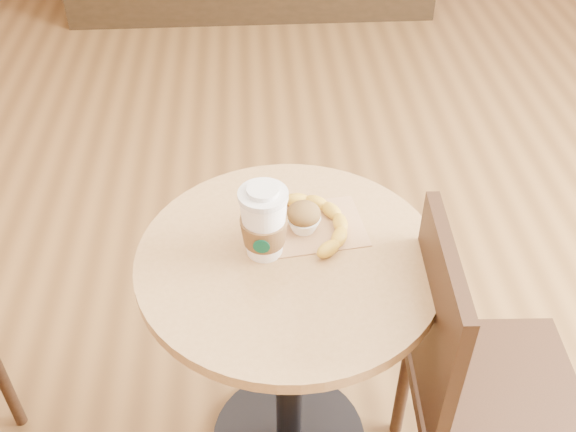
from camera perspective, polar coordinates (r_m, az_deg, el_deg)
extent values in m
cylinder|color=black|center=(1.76, 0.08, -12.16)|extent=(0.07, 0.07, 0.72)
cylinder|color=#A67F4C|center=(1.49, 0.10, -3.77)|extent=(0.68, 0.68, 0.03)
cylinder|color=#311E11|center=(2.09, -22.99, -12.63)|extent=(0.03, 0.03, 0.41)
cube|color=#311E11|center=(1.71, 17.08, -13.75)|extent=(0.41, 0.41, 0.04)
cylinder|color=#311E11|center=(2.02, 19.30, -13.23)|extent=(0.04, 0.04, 0.44)
cylinder|color=#311E11|center=(1.94, 9.76, -13.93)|extent=(0.04, 0.04, 0.44)
cube|color=#311E11|center=(1.47, 12.35, -8.70)|extent=(0.05, 0.37, 0.41)
cube|color=#A97C51|center=(1.55, 1.96, -0.89)|extent=(0.26, 0.21, 0.00)
cylinder|color=silver|center=(1.39, -2.14, 1.76)|extent=(0.11, 0.11, 0.01)
cylinder|color=silver|center=(1.38, -2.15, 2.16)|extent=(0.07, 0.07, 0.01)
cylinder|color=#06442D|center=(1.41, -2.26, -2.61)|extent=(0.04, 0.01, 0.04)
ellipsoid|color=brown|center=(1.51, 1.35, 0.20)|extent=(0.08, 0.08, 0.05)
ellipsoid|color=#F9ECC7|center=(1.50, 1.36, 0.66)|extent=(0.03, 0.03, 0.02)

